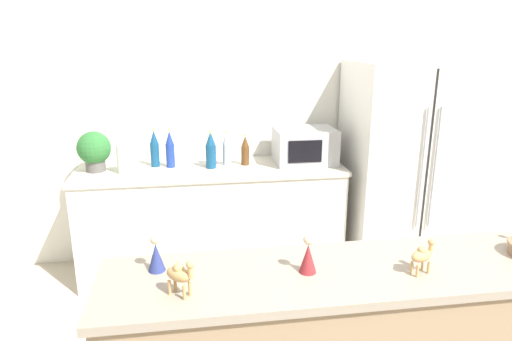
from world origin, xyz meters
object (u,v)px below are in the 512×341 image
Objects in this scene: camel_figurine at (180,274)px; wise_man_figurine_purple at (156,255)px; back_bottle_3 at (245,151)px; camel_figurine_second at (422,255)px; back_bottle_1 at (212,150)px; back_bottle_5 at (170,149)px; back_bottle_2 at (211,150)px; wise_man_figurine_crimson at (308,256)px; back_bottle_4 at (155,149)px; microwave at (305,146)px; paper_towel_roll at (124,159)px; potted_plant at (94,150)px; back_bottle_0 at (226,149)px; refrigerator at (404,166)px.

camel_figurine is 0.22m from wise_man_figurine_purple.
camel_figurine_second is (0.43, -2.02, 0.07)m from back_bottle_3.
back_bottle_1 is 0.85× the size of back_bottle_5.
back_bottle_2 reaches higher than wise_man_figurine_crimson.
back_bottle_4 and back_bottle_5 have the same top height.
back_bottle_1 is 2.17m from camel_figurine_second.
back_bottle_2 is at bearing -176.98° from microwave.
back_bottle_3 is (0.92, 0.10, 0.00)m from paper_towel_roll.
back_bottle_5 is (-0.59, 0.02, 0.03)m from back_bottle_3.
paper_towel_roll is 0.68m from back_bottle_1.
wise_man_figurine_purple is at bearing -79.08° from paper_towel_roll.
paper_towel_roll is at bearing -143.16° from back_bottle_4.
camel_figurine_second is at bearing -51.83° from potted_plant.
potted_plant is at bearing 107.99° from camel_figurine.
back_bottle_1 is at bearing 176.32° from microwave.
back_bottle_0 is 0.93× the size of back_bottle_4.
refrigerator is at bearing -4.71° from back_bottle_3.
back_bottle_2 is at bearing -14.56° from back_bottle_4.
camel_figurine_second is at bearing -91.52° from microwave.
back_bottle_5 is at bearing 178.03° from back_bottle_3.
back_bottle_5 is 2.05m from wise_man_figurine_crimson.
camel_figurine_second is at bearing -77.98° from back_bottle_3.
refrigerator reaches higher than wise_man_figurine_crimson.
microwave is 1.07m from back_bottle_5.
microwave is 1.62× the size of back_bottle_4.
camel_figurine is at bearing -77.47° from paper_towel_roll.
back_bottle_5 is at bearing 19.66° from paper_towel_roll.
back_bottle_5 is (-0.33, -0.02, 0.02)m from back_bottle_1.
back_bottle_5 reaches higher than wise_man_figurine_purple.
potted_plant reaches higher than camel_figurine.
potted_plant is at bearing 128.17° from camel_figurine_second.
paper_towel_roll is 1.49× the size of camel_figurine.
back_bottle_4 is (-0.43, 0.11, 0.00)m from back_bottle_2.
back_bottle_0 is 0.56m from back_bottle_4.
back_bottle_1 is at bearing -3.11° from back_bottle_4.
back_bottle_2 reaches higher than microwave.
back_bottle_3 is (0.15, -0.01, -0.02)m from back_bottle_0.
back_bottle_3 is 0.82× the size of back_bottle_4.
potted_plant reaches higher than camel_figurine_second.
paper_towel_roll is 0.78m from back_bottle_0.
camel_figurine_second is (0.92, 0.02, -0.01)m from camel_figurine.
camel_figurine_second is (0.58, -2.04, 0.05)m from back_bottle_0.
potted_plant is 1.03× the size of back_bottle_5.
back_bottle_3 is (0.26, -0.04, -0.01)m from back_bottle_1.
wise_man_figurine_purple reaches higher than camel_figurine.
refrigerator is 2.03m from back_bottle_4.
back_bottle_3 is (0.28, 0.05, -0.03)m from back_bottle_2.
refrigerator is 2.47m from potted_plant.
potted_plant is 0.56m from back_bottle_5.
wise_man_figurine_purple is (0.34, -1.75, 0.06)m from paper_towel_roll.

